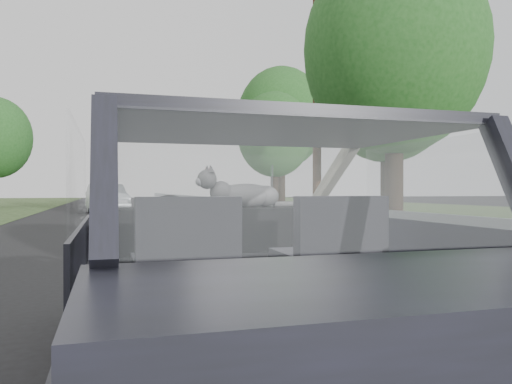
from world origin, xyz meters
TOP-DOWN VIEW (x-y plane):
  - ground at (0.00, 0.00)m, footprint 140.00×140.00m
  - subject_car at (0.00, 0.00)m, footprint 1.80×4.00m
  - dashboard at (0.00, 0.62)m, footprint 1.58×0.45m
  - driver_seat at (-0.40, -0.29)m, footprint 0.50×0.72m
  - passenger_seat at (0.40, -0.29)m, footprint 0.50×0.72m
  - steering_wheel at (-0.40, 0.33)m, footprint 0.36×0.36m
  - cat at (0.15, 0.59)m, footprint 0.66×0.30m
  - guardrail at (4.30, 10.00)m, footprint 0.05×90.00m
  - other_car at (-0.84, 21.74)m, footprint 2.31×4.44m
  - highway_sign at (7.31, 21.60)m, footprint 0.48×0.91m
  - utility_pole at (6.12, 13.09)m, footprint 0.39×0.39m
  - tree_0 at (7.10, 9.81)m, footprint 6.84×6.84m
  - tree_1 at (9.75, 14.55)m, footprint 7.03×7.03m
  - tree_2 at (9.21, 26.80)m, footprint 5.22×5.22m
  - tree_3 at (11.52, 32.04)m, footprint 6.65×6.65m

SIDE VIEW (x-z plane):
  - ground at x=0.00m, z-range 0.00..0.00m
  - guardrail at x=4.30m, z-range 0.42..0.74m
  - other_car at x=-0.84m, z-range 0.00..1.39m
  - subject_car at x=0.00m, z-range 0.00..1.45m
  - dashboard at x=0.00m, z-range 0.70..1.00m
  - driver_seat at x=-0.40m, z-range 0.67..1.09m
  - passenger_seat at x=0.40m, z-range 0.67..1.09m
  - steering_wheel at x=-0.40m, z-range 0.90..0.94m
  - cat at x=0.15m, z-range 0.95..1.24m
  - highway_sign at x=7.31m, z-range 0.00..2.39m
  - tree_2 at x=9.21m, z-range 0.00..7.04m
  - tree_0 at x=7.10m, z-range 0.00..7.88m
  - tree_1 at x=9.75m, z-range 0.00..8.09m
  - utility_pole at x=6.12m, z-range 0.00..9.04m
  - tree_3 at x=11.52m, z-range 0.00..9.92m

